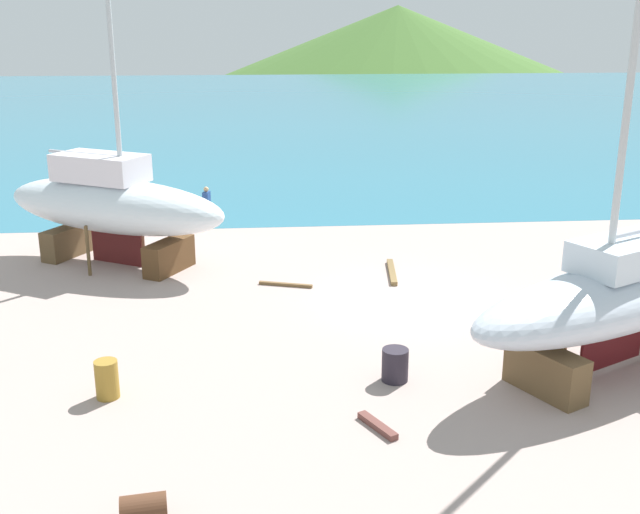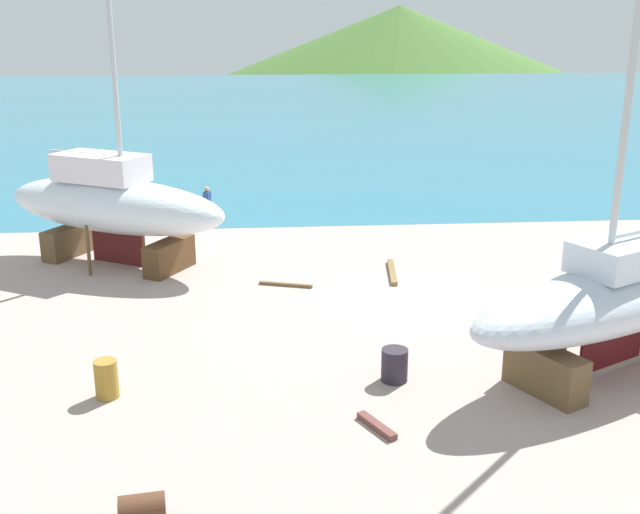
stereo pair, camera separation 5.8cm
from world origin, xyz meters
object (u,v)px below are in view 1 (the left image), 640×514
at_px(sailboat_mid_port, 619,294).
at_px(worker, 207,206).
at_px(barrel_tar_black, 395,365).
at_px(sailboat_large_starboard, 113,204).
at_px(barrel_tipped_right, 144,511).
at_px(barrel_by_slipway, 107,379).

bearing_deg(sailboat_mid_port, worker, -81.62).
relative_size(sailboat_mid_port, barrel_tar_black, 19.38).
distance_m(sailboat_large_starboard, barrel_tipped_right, 15.65).
bearing_deg(barrel_tipped_right, sailboat_large_starboard, 101.03).
distance_m(barrel_tar_black, barrel_by_slipway, 6.78).
relative_size(worker, barrel_by_slipway, 1.83).
distance_m(barrel_tar_black, barrel_tipped_right, 7.42).
bearing_deg(sailboat_large_starboard, barrel_tipped_right, -49.71).
distance_m(sailboat_mid_port, barrel_tipped_right, 12.17).
height_order(sailboat_mid_port, worker, sailboat_mid_port).
height_order(sailboat_large_starboard, worker, sailboat_large_starboard).
bearing_deg(sailboat_mid_port, barrel_tipped_right, -1.24).
xyz_separation_m(barrel_tar_black, barrel_by_slipway, (-6.78, -0.32, 0.05)).
bearing_deg(barrel_tipped_right, barrel_tar_black, 44.33).
bearing_deg(worker, barrel_tar_black, -57.10).
bearing_deg(sailboat_large_starboard, barrel_by_slipway, -52.51).
height_order(worker, barrel_tipped_right, worker).
bearing_deg(barrel_by_slipway, sailboat_mid_port, 2.32).
bearing_deg(barrel_tar_black, worker, 109.50).
relative_size(sailboat_large_starboard, worker, 7.69).
bearing_deg(barrel_by_slipway, barrel_tipped_right, -73.17).
bearing_deg(worker, sailboat_mid_port, -40.59).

